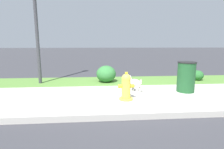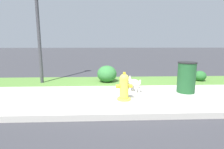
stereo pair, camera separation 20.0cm
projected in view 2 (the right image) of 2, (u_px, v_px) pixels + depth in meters
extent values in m
plane|color=#38383D|center=(128.00, 97.00, 4.46)|extent=(120.00, 120.00, 0.00)
cube|color=#BCB7AD|center=(128.00, 97.00, 4.46)|extent=(18.00, 2.42, 0.01)
cube|color=#568438|center=(120.00, 81.00, 6.44)|extent=(18.00, 1.61, 0.01)
cube|color=#BCB7AD|center=(137.00, 115.00, 3.18)|extent=(18.00, 0.16, 0.12)
cylinder|color=yellow|center=(124.00, 99.00, 4.24)|extent=(0.33, 0.33, 0.05)
cylinder|color=yellow|center=(124.00, 88.00, 4.19)|extent=(0.21, 0.21, 0.48)
sphere|color=yellow|center=(124.00, 79.00, 4.15)|extent=(0.22, 0.22, 0.22)
cube|color=yellow|center=(124.00, 73.00, 4.13)|extent=(0.06, 0.06, 0.06)
cylinder|color=yellow|center=(118.00, 86.00, 4.16)|extent=(0.10, 0.10, 0.09)
cylinder|color=yellow|center=(130.00, 86.00, 4.20)|extent=(0.10, 0.10, 0.09)
cylinder|color=yellow|center=(123.00, 85.00, 4.33)|extent=(0.13, 0.11, 0.12)
ellipsoid|color=silver|center=(135.00, 83.00, 4.89)|extent=(0.38, 0.42, 0.21)
sphere|color=silver|center=(129.00, 81.00, 5.06)|extent=(0.17, 0.17, 0.17)
sphere|color=black|center=(127.00, 80.00, 5.13)|extent=(0.03, 0.03, 0.03)
cone|color=silver|center=(128.00, 77.00, 5.02)|extent=(0.08, 0.08, 0.08)
cone|color=silver|center=(130.00, 77.00, 5.08)|extent=(0.08, 0.08, 0.08)
cylinder|color=silver|center=(130.00, 89.00, 4.98)|extent=(0.06, 0.06, 0.16)
cylinder|color=silver|center=(133.00, 88.00, 5.05)|extent=(0.06, 0.06, 0.16)
cylinder|color=silver|center=(136.00, 91.00, 4.80)|extent=(0.06, 0.06, 0.16)
cylinder|color=silver|center=(139.00, 90.00, 4.87)|extent=(0.06, 0.06, 0.16)
cylinder|color=silver|center=(140.00, 82.00, 4.72)|extent=(0.05, 0.05, 0.12)
cylinder|color=#3D3D42|center=(37.00, 16.00, 5.76)|extent=(0.11, 0.11, 4.54)
cylinder|color=#1E5128|center=(186.00, 78.00, 4.83)|extent=(0.48, 0.48, 0.83)
cylinder|color=black|center=(188.00, 63.00, 4.75)|extent=(0.50, 0.50, 0.03)
ellipsoid|color=#28662D|center=(200.00, 76.00, 6.42)|extent=(0.44, 0.44, 0.37)
ellipsoid|color=#337538|center=(107.00, 74.00, 6.22)|extent=(0.69, 0.69, 0.59)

